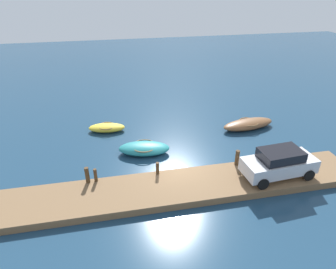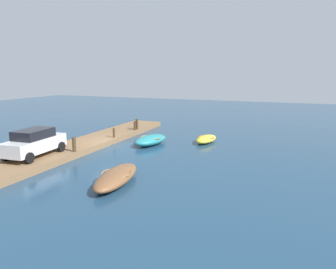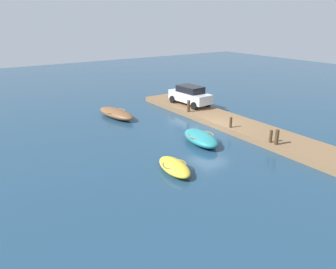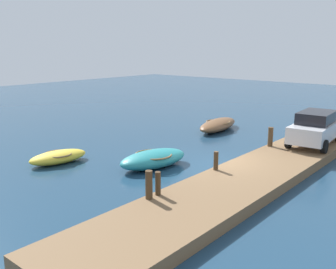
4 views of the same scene
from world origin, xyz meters
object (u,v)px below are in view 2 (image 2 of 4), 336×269
(dinghy_yellow, at_px, (206,139))
(mooring_post_mid_west, at_px, (135,126))
(mooring_post_west, at_px, (137,124))
(mooring_post_mid_east, at_px, (114,133))
(rowboat_brown, at_px, (116,177))
(mooring_post_east, at_px, (74,144))
(rowboat_teal, at_px, (151,140))
(parked_car, at_px, (34,142))

(dinghy_yellow, height_order, mooring_post_mid_west, mooring_post_mid_west)
(mooring_post_west, bearing_deg, mooring_post_mid_east, 0.00)
(mooring_post_west, xyz_separation_m, mooring_post_mid_west, (0.43, 0.00, -0.07))
(rowboat_brown, bearing_deg, mooring_post_east, -130.22)
(rowboat_teal, bearing_deg, mooring_post_mid_east, -72.51)
(rowboat_brown, height_order, mooring_post_west, mooring_post_west)
(dinghy_yellow, height_order, parked_car, parked_car)
(mooring_post_mid_west, height_order, mooring_post_mid_east, mooring_post_mid_west)
(mooring_post_west, distance_m, mooring_post_mid_east, 3.90)
(mooring_post_mid_west, bearing_deg, mooring_post_east, 0.00)
(rowboat_teal, height_order, mooring_post_west, mooring_post_west)
(mooring_post_mid_west, distance_m, mooring_post_mid_east, 3.46)
(mooring_post_west, bearing_deg, rowboat_teal, 40.67)
(dinghy_yellow, height_order, mooring_post_west, mooring_post_west)
(mooring_post_mid_west, relative_size, mooring_post_east, 0.83)
(mooring_post_mid_east, xyz_separation_m, parked_car, (6.63, -1.54, 0.49))
(mooring_post_west, relative_size, mooring_post_east, 0.99)
(rowboat_brown, distance_m, mooring_post_east, 5.96)
(mooring_post_mid_east, bearing_deg, dinghy_yellow, 112.05)
(rowboat_teal, bearing_deg, mooring_post_west, -129.08)
(mooring_post_mid_west, relative_size, parked_car, 0.19)
(dinghy_yellow, bearing_deg, parked_car, -33.33)
(mooring_post_mid_west, distance_m, parked_car, 10.21)
(rowboat_teal, xyz_separation_m, rowboat_brown, (8.34, 2.03, -0.03))
(rowboat_brown, bearing_deg, rowboat_teal, -174.80)
(dinghy_yellow, relative_size, mooring_post_west, 3.03)
(mooring_post_mid_west, bearing_deg, rowboat_teal, 44.44)
(rowboat_teal, height_order, parked_car, parked_car)
(rowboat_brown, bearing_deg, mooring_post_west, -165.42)
(dinghy_yellow, xyz_separation_m, mooring_post_mid_west, (-0.72, -6.77, 0.53))
(rowboat_brown, distance_m, parked_car, 6.78)
(dinghy_yellow, bearing_deg, rowboat_teal, -49.62)
(dinghy_yellow, distance_m, mooring_post_west, 6.89)
(mooring_post_mid_west, xyz_separation_m, mooring_post_mid_east, (3.46, 0.00, -0.02))
(parked_car, bearing_deg, mooring_post_mid_east, 162.68)
(mooring_post_west, height_order, mooring_post_mid_east, mooring_post_west)
(parked_car, bearing_deg, mooring_post_east, 135.11)
(rowboat_brown, relative_size, mooring_post_mid_east, 5.85)
(rowboat_teal, distance_m, dinghy_yellow, 4.43)
(mooring_post_mid_east, bearing_deg, rowboat_brown, 32.41)
(mooring_post_east, bearing_deg, rowboat_teal, 149.97)
(rowboat_teal, height_order, dinghy_yellow, rowboat_teal)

